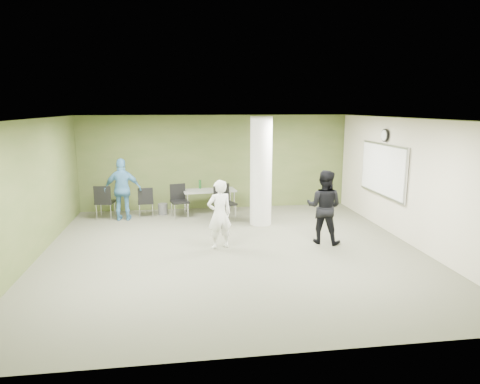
{
  "coord_description": "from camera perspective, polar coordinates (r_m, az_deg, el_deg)",
  "views": [
    {
      "loc": [
        -1.06,
        -8.72,
        3.04
      ],
      "look_at": [
        0.31,
        1.0,
        1.07
      ],
      "focal_mm": 32.0,
      "sensor_mm": 36.0,
      "label": 1
    }
  ],
  "objects": [
    {
      "name": "floor",
      "position": [
        9.29,
        -1.05,
        -7.77
      ],
      "size": [
        8.0,
        8.0,
        0.0
      ],
      "primitive_type": "plane",
      "color": "#535241",
      "rests_on": "ground"
    },
    {
      "name": "chair_table_right",
      "position": [
        11.55,
        -2.18,
        -1.02
      ],
      "size": [
        0.63,
        0.63,
        0.98
      ],
      "rotation": [
        0.0,
        0.0,
        0.38
      ],
      "color": "black",
      "rests_on": "floor"
    },
    {
      "name": "chair_back_left",
      "position": [
        12.21,
        -17.66,
        -0.97
      ],
      "size": [
        0.53,
        0.53,
        0.95
      ],
      "rotation": [
        0.0,
        0.0,
        3.0
      ],
      "color": "black",
      "rests_on": "floor"
    },
    {
      "name": "wall_right_cream",
      "position": [
        10.21,
        21.8,
        1.27
      ],
      "size": [
        0.02,
        8.0,
        2.8
      ],
      "primitive_type": "cube",
      "color": "beige",
      "rests_on": "floor"
    },
    {
      "name": "ceiling",
      "position": [
        8.79,
        -1.12,
        9.76
      ],
      "size": [
        8.0,
        8.0,
        0.0
      ],
      "primitive_type": "plane",
      "rotation": [
        3.14,
        0.0,
        0.0
      ],
      "color": "white",
      "rests_on": "wall_back"
    },
    {
      "name": "wastebasket",
      "position": [
        12.46,
        -10.25,
        -2.25
      ],
      "size": [
        0.27,
        0.27,
        0.31
      ],
      "primitive_type": "cylinder",
      "color": "#4C4C4C",
      "rests_on": "floor"
    },
    {
      "name": "man_blue",
      "position": [
        11.94,
        -15.36,
        0.31
      ],
      "size": [
        1.01,
        0.47,
        1.69
      ],
      "primitive_type": "imported",
      "rotation": [
        0.0,
        0.0,
        3.09
      ],
      "color": "teal",
      "rests_on": "floor"
    },
    {
      "name": "wall_back",
      "position": [
        12.87,
        -3.25,
        3.98
      ],
      "size": [
        8.0,
        2.8,
        0.02
      ],
      "primitive_type": "cube",
      "rotation": [
        1.57,
        0.0,
        0.0
      ],
      "color": "#465829",
      "rests_on": "floor"
    },
    {
      "name": "chair_back_right",
      "position": [
        12.14,
        -12.47,
        -1.04
      ],
      "size": [
        0.46,
        0.46,
        0.86
      ],
      "rotation": [
        0.0,
        0.0,
        3.23
      ],
      "color": "black",
      "rests_on": "floor"
    },
    {
      "name": "wall_clock",
      "position": [
        11.12,
        18.76,
        7.17
      ],
      "size": [
        0.06,
        0.32,
        0.32
      ],
      "color": "black",
      "rests_on": "wall_right_cream"
    },
    {
      "name": "folding_table",
      "position": [
        12.26,
        -4.12,
        0.07
      ],
      "size": [
        1.54,
        0.79,
        0.95
      ],
      "rotation": [
        0.0,
        0.0,
        0.1
      ],
      "color": "gray",
      "rests_on": "floor"
    },
    {
      "name": "man_black",
      "position": [
        9.77,
        11.14,
        -1.96
      ],
      "size": [
        1.02,
        0.95,
        1.66
      ],
      "primitive_type": "imported",
      "rotation": [
        0.0,
        0.0,
        2.61
      ],
      "color": "black",
      "rests_on": "floor"
    },
    {
      "name": "chair_table_left",
      "position": [
        12.04,
        -8.16,
        -0.8
      ],
      "size": [
        0.55,
        0.55,
        0.92
      ],
      "rotation": [
        0.0,
        0.0,
        0.24
      ],
      "color": "black",
      "rests_on": "floor"
    },
    {
      "name": "woman_white",
      "position": [
        9.25,
        -2.76,
        -2.99
      ],
      "size": [
        0.63,
        0.5,
        1.51
      ],
      "primitive_type": "imported",
      "rotation": [
        0.0,
        0.0,
        3.43
      ],
      "color": "white",
      "rests_on": "floor"
    },
    {
      "name": "whiteboard",
      "position": [
        11.2,
        18.48,
        2.84
      ],
      "size": [
        0.05,
        2.3,
        1.3
      ],
      "color": "silver",
      "rests_on": "wall_right_cream"
    },
    {
      "name": "wall_left",
      "position": [
        9.35,
        -26.23,
        0.04
      ],
      "size": [
        0.02,
        8.0,
        2.8
      ],
      "primitive_type": "cube",
      "color": "#465829",
      "rests_on": "floor"
    },
    {
      "name": "column",
      "position": [
        11.04,
        2.82,
        2.76
      ],
      "size": [
        0.56,
        0.56,
        2.8
      ],
      "primitive_type": "cylinder",
      "color": "silver",
      "rests_on": "floor"
    }
  ]
}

